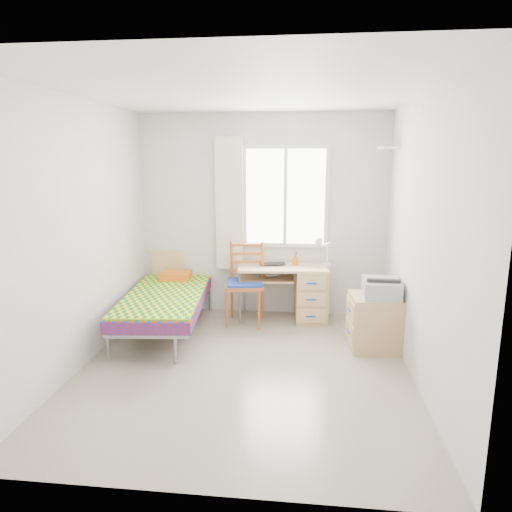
{
  "coord_description": "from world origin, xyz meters",
  "views": [
    {
      "loc": [
        0.57,
        -4.13,
        2.01
      ],
      "look_at": [
        0.05,
        0.55,
        1.02
      ],
      "focal_mm": 32.0,
      "sensor_mm": 36.0,
      "label": 1
    }
  ],
  "objects_px": {
    "bed": "(167,298)",
    "chair": "(246,278)",
    "desk": "(305,291)",
    "printer": "(381,288)",
    "cabinet": "(375,322)"
  },
  "relations": [
    {
      "from": "bed",
      "to": "chair",
      "type": "xyz_separation_m",
      "value": [
        0.9,
        0.38,
        0.17
      ]
    },
    {
      "from": "desk",
      "to": "printer",
      "type": "height_order",
      "value": "printer"
    },
    {
      "from": "bed",
      "to": "printer",
      "type": "bearing_deg",
      "value": -12.32
    },
    {
      "from": "desk",
      "to": "printer",
      "type": "relative_size",
      "value": 2.56
    },
    {
      "from": "bed",
      "to": "desk",
      "type": "distance_m",
      "value": 1.72
    },
    {
      "from": "bed",
      "to": "desk",
      "type": "bearing_deg",
      "value": 12.43
    },
    {
      "from": "desk",
      "to": "chair",
      "type": "height_order",
      "value": "chair"
    },
    {
      "from": "bed",
      "to": "desk",
      "type": "height_order",
      "value": "bed"
    },
    {
      "from": "desk",
      "to": "chair",
      "type": "bearing_deg",
      "value": -173.34
    },
    {
      "from": "bed",
      "to": "cabinet",
      "type": "xyz_separation_m",
      "value": [
        2.39,
        -0.29,
        -0.1
      ]
    },
    {
      "from": "bed",
      "to": "chair",
      "type": "height_order",
      "value": "chair"
    },
    {
      "from": "bed",
      "to": "cabinet",
      "type": "relative_size",
      "value": 3.33
    },
    {
      "from": "chair",
      "to": "desk",
      "type": "bearing_deg",
      "value": 1.15
    },
    {
      "from": "desk",
      "to": "cabinet",
      "type": "relative_size",
      "value": 1.95
    },
    {
      "from": "desk",
      "to": "chair",
      "type": "xyz_separation_m",
      "value": [
        -0.74,
        -0.15,
        0.19
      ]
    }
  ]
}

